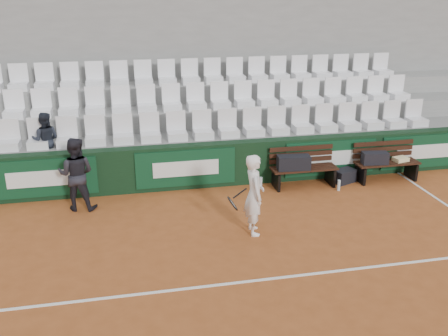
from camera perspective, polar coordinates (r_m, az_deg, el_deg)
ground at (r=7.88m, az=0.97°, el=-13.06°), size 80.00×80.00×0.00m
court_baseline at (r=7.87m, az=0.97°, el=-13.04°), size 18.00×0.06×0.01m
back_barrier at (r=11.19m, az=-3.13°, el=0.27°), size 18.00×0.34×1.00m
grandstand_tier_front at (r=11.78m, az=-3.93°, el=1.28°), size 18.00×0.95×1.00m
grandstand_tier_mid at (r=12.60m, az=-4.55°, el=3.62°), size 18.00×0.95×1.45m
grandstand_tier_back at (r=13.45m, az=-5.10°, el=5.68°), size 18.00×0.95×1.90m
grandstand_rear_wall at (r=13.81m, az=-5.58°, el=11.34°), size 18.00×0.30×4.40m
seat_row_front at (r=11.37m, az=-3.90°, el=4.88°), size 11.90×0.44×0.63m
seat_row_mid at (r=12.18m, az=-4.58°, el=8.08°), size 11.90×0.44×0.63m
seat_row_back at (r=13.02m, az=-5.18°, el=10.88°), size 11.90×0.44×0.63m
bench_left at (r=11.43m, az=9.08°, el=-1.00°), size 1.50×0.56×0.45m
bench_right at (r=12.24m, az=18.02°, el=-0.32°), size 1.50×0.56×0.45m
sports_bag_left at (r=11.17m, az=7.97°, el=0.62°), size 0.75×0.38×0.31m
sports_bag_right at (r=11.93m, az=16.87°, el=1.11°), size 0.62×0.35×0.27m
towel at (r=12.32m, az=19.53°, el=0.96°), size 0.37×0.30×0.09m
sports_bag_ground at (r=11.86m, az=13.58°, el=-0.89°), size 0.59×0.48×0.31m
water_bottle_near at (r=11.22m, az=4.21°, el=-1.71°), size 0.07×0.07×0.27m
water_bottle_far at (r=11.38m, az=12.99°, el=-1.94°), size 0.07×0.07×0.24m
tennis_player at (r=9.02m, az=3.45°, el=-3.06°), size 0.69×0.57×1.52m
ball_kid at (r=10.40m, az=-16.53°, el=-0.67°), size 0.84×0.72×1.51m
spectator_c at (r=11.38m, az=-19.96°, el=5.22°), size 0.63×0.51×1.21m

